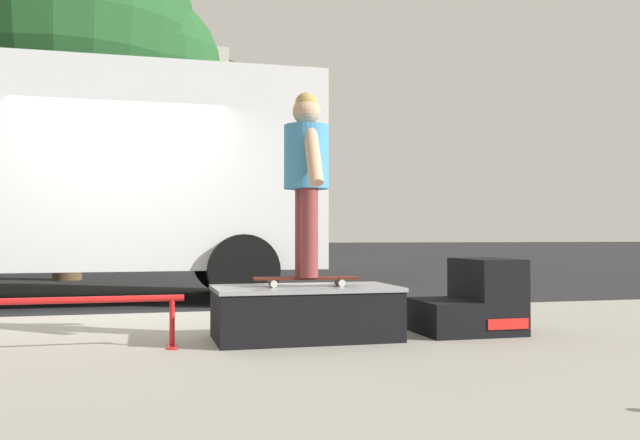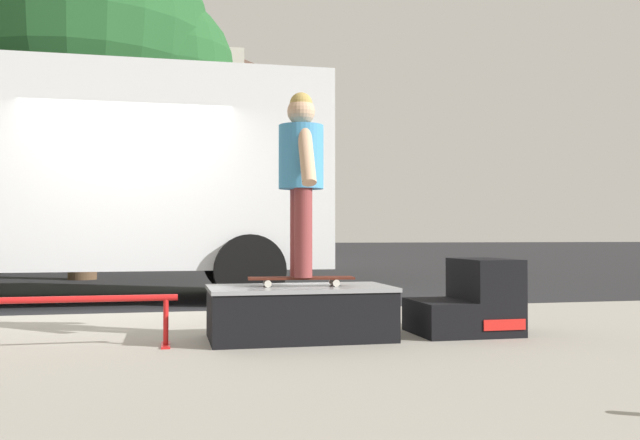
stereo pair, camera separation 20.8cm
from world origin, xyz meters
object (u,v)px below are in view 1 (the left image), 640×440
(skater_kid, at_px, (306,168))
(box_truck, at_px, (54,174))
(kicker_ramp, at_px, (473,302))
(grind_rail, at_px, (61,310))
(street_tree_neighbour, at_px, (85,45))
(skate_box, at_px, (305,311))
(skateboard, at_px, (306,279))

(skater_kid, bearing_deg, box_truck, 116.17)
(kicker_ramp, height_order, grind_rail, kicker_ramp)
(box_truck, relative_size, street_tree_neighbour, 0.94)
(grind_rail, xyz_separation_m, skater_kid, (1.69, 0.11, 0.99))
(skate_box, xyz_separation_m, skateboard, (0.01, -0.00, 0.24))
(skate_box, distance_m, street_tree_neighbour, 10.65)
(grind_rail, xyz_separation_m, skateboard, (1.69, 0.11, 0.17))
(kicker_ramp, height_order, box_truck, box_truck)
(skate_box, height_order, box_truck, box_truck)
(skateboard, bearing_deg, grind_rail, -176.43)
(skater_kid, xyz_separation_m, street_tree_neighbour, (-2.33, 9.44, 3.31))
(skater_kid, distance_m, box_truck, 5.30)
(skater_kid, bearing_deg, kicker_ramp, 0.15)
(skateboard, distance_m, box_truck, 5.41)
(skate_box, xyz_separation_m, skater_kid, (0.01, -0.00, 1.06))
(skate_box, distance_m, skater_kid, 1.06)
(kicker_ramp, xyz_separation_m, street_tree_neighbour, (-3.68, 9.43, 4.34))
(grind_rail, distance_m, skater_kid, 1.97)
(grind_rail, bearing_deg, street_tree_neighbour, 93.82)
(skate_box, height_order, street_tree_neighbour, street_tree_neighbour)
(skate_box, distance_m, grind_rail, 1.69)
(box_truck, distance_m, street_tree_neighbour, 5.57)
(skate_box, distance_m, box_truck, 5.46)
(skater_kid, bearing_deg, skateboard, 104.04)
(street_tree_neighbour, bearing_deg, skate_box, -76.17)
(skateboard, distance_m, street_tree_neighbour, 10.56)
(skateboard, bearing_deg, skate_box, 155.39)
(kicker_ramp, bearing_deg, skater_kid, -179.85)
(grind_rail, relative_size, street_tree_neighbour, 0.22)
(street_tree_neighbour, bearing_deg, box_truck, -90.02)
(street_tree_neighbour, bearing_deg, skateboard, -76.13)
(kicker_ramp, xyz_separation_m, box_truck, (-3.69, 4.74, 1.34))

